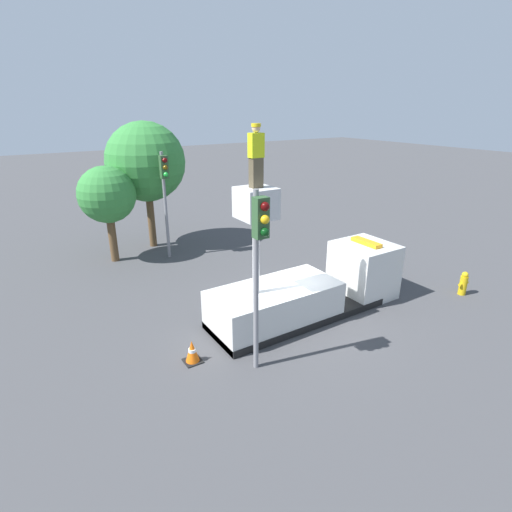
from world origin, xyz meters
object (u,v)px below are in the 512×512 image
fire_hydrant (463,283)px  traffic_cone_rear (192,352)px  traffic_light_pole (259,249)px  traffic_light_across (165,185)px  tree_left_bg (146,162)px  tree_right_bg (107,195)px  worker (256,156)px  bucket_truck (310,290)px

fire_hydrant → traffic_cone_rear: (-10.57, 1.59, -0.14)m
traffic_light_pole → fire_hydrant: (9.18, -0.27, -3.09)m
traffic_light_across → fire_hydrant: 13.06m
traffic_cone_rear → tree_left_bg: tree_left_bg is taller
tree_right_bg → tree_left_bg: bearing=26.2°
worker → tree_left_bg: bearing=90.3°
worker → traffic_cone_rear: bearing=-168.5°
fire_hydrant → tree_left_bg: tree_left_bg is taller
worker → traffic_cone_rear: (-2.46, -0.50, -5.22)m
fire_hydrant → tree_left_bg: 14.98m
tree_left_bg → tree_right_bg: 2.75m
traffic_cone_rear → fire_hydrant: bearing=-8.5°
bucket_truck → traffic_light_pole: bearing=-150.9°
traffic_light_across → traffic_cone_rear: bearing=-107.0°
bucket_truck → worker: 5.16m
worker → fire_hydrant: size_ratio=1.86×
bucket_truck → tree_right_bg: bucket_truck is taller
bucket_truck → traffic_light_pole: traffic_light_pole is taller
tree_left_bg → worker: bearing=-89.7°
traffic_cone_rear → tree_left_bg: bearing=76.9°
bucket_truck → tree_left_bg: 10.69m
fire_hydrant → traffic_cone_rear: size_ratio=1.39×
traffic_light_pole → traffic_light_across: 9.60m
fire_hydrant → traffic_light_across: bearing=129.4°
bucket_truck → traffic_light_across: 8.44m
worker → fire_hydrant: bearing=-14.4°
bucket_truck → traffic_cone_rear: (-4.67, -0.50, -0.55)m
traffic_light_pole → traffic_light_across: size_ratio=1.01×
traffic_light_pole → traffic_light_across: bearing=83.3°
bucket_truck → tree_right_bg: bearing=117.0°
traffic_light_pole → traffic_cone_rear: size_ratio=7.42×
traffic_light_pole → traffic_cone_rear: (-1.39, 1.32, -3.23)m
traffic_cone_rear → tree_right_bg: tree_right_bg is taller
bucket_truck → traffic_light_pole: (-3.27, -1.82, 2.68)m
bucket_truck → tree_left_bg: tree_left_bg is taller
bucket_truck → fire_hydrant: 6.28m
traffic_light_pole → tree_left_bg: (1.02, 11.70, 0.72)m
traffic_light_across → tree_right_bg: bearing=155.4°
worker → tree_left_bg: size_ratio=0.28×
worker → traffic_light_across: (0.05, 7.72, -2.02)m
traffic_light_pole → tree_right_bg: 10.68m
bucket_truck → traffic_light_across: size_ratio=1.46×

